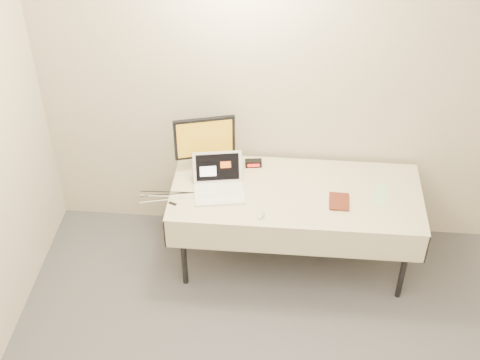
# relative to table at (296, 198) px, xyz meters

# --- Properties ---
(back_wall) EXTENTS (4.00, 0.10, 2.70)m
(back_wall) POSITION_rel_table_xyz_m (0.00, 0.45, 0.67)
(back_wall) COLOR beige
(back_wall) RESTS_ON ground
(table) EXTENTS (1.86, 0.81, 0.74)m
(table) POSITION_rel_table_xyz_m (0.00, 0.00, 0.00)
(table) COLOR black
(table) RESTS_ON ground
(laptop) EXTENTS (0.42, 0.40, 0.25)m
(laptop) POSITION_rel_table_xyz_m (-0.58, -0.02, 0.12)
(laptop) COLOR white
(laptop) RESTS_ON table
(monitor) EXTENTS (0.45, 0.20, 0.47)m
(monitor) POSITION_rel_table_xyz_m (-0.70, 0.20, 0.34)
(monitor) COLOR black
(monitor) RESTS_ON table
(book) EXTENTS (0.14, 0.02, 0.19)m
(book) POSITION_rel_table_xyz_m (0.24, -0.10, 0.16)
(book) COLOR #98351B
(book) RESTS_ON table
(alarm_clock) EXTENTS (0.13, 0.07, 0.05)m
(alarm_clock) POSITION_rel_table_xyz_m (-0.34, 0.28, 0.09)
(alarm_clock) COLOR black
(alarm_clock) RESTS_ON table
(clicker) EXTENTS (0.06, 0.09, 0.02)m
(clicker) POSITION_rel_table_xyz_m (-0.24, -0.30, 0.07)
(clicker) COLOR #BABABC
(clicker) RESTS_ON table
(paper_form) EXTENTS (0.14, 0.26, 0.00)m
(paper_form) POSITION_rel_table_xyz_m (0.62, 0.01, 0.06)
(paper_form) COLOR #BCECBB
(paper_form) RESTS_ON table
(usb_dongle) EXTENTS (0.06, 0.04, 0.01)m
(usb_dongle) POSITION_rel_table_xyz_m (-0.89, -0.22, 0.07)
(usb_dongle) COLOR black
(usb_dongle) RESTS_ON table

